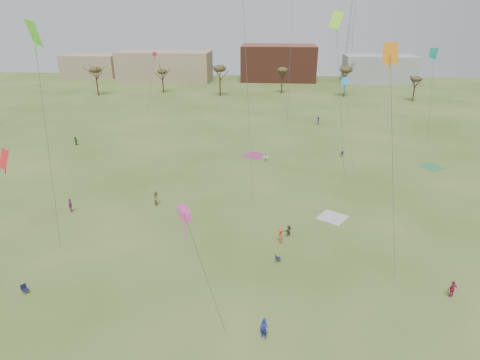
# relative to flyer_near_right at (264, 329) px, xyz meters

# --- Properties ---
(ground) EXTENTS (260.00, 260.00, 0.00)m
(ground) POSITION_rel_flyer_near_right_xyz_m (-3.33, 6.32, -0.92)
(ground) COLOR #3B591B
(ground) RESTS_ON ground
(flyer_near_right) EXTENTS (0.80, 0.71, 1.84)m
(flyer_near_right) POSITION_rel_flyer_near_right_xyz_m (0.00, 0.00, 0.00)
(flyer_near_right) COLOR navy
(flyer_near_right) RESTS_ON ground
(spectator_fore_a) EXTENTS (1.03, 0.72, 1.62)m
(spectator_fore_a) POSITION_rel_flyer_near_right_xyz_m (16.40, 6.27, -0.11)
(spectator_fore_a) COLOR #B21E4B
(spectator_fore_a) RESTS_ON ground
(spectator_fore_b) EXTENTS (0.79, 0.97, 1.88)m
(spectator_fore_b) POSITION_rel_flyer_near_right_xyz_m (-14.49, 22.23, 0.02)
(spectator_fore_b) COLOR #9E7D65
(spectator_fore_b) RESTS_ON ground
(spectator_fore_c) EXTENTS (1.13, 1.21, 1.36)m
(spectator_fore_c) POSITION_rel_flyer_near_right_xyz_m (2.34, 15.65, -0.24)
(spectator_fore_c) COLOR brown
(spectator_fore_c) RESTS_ON ground
(flyer_mid_b) EXTENTS (0.77, 1.21, 1.78)m
(flyer_mid_b) POSITION_rel_flyer_near_right_xyz_m (1.38, 14.13, -0.03)
(flyer_mid_b) COLOR #C64625
(flyer_mid_b) RESTS_ON ground
(spectator_mid_d) EXTENTS (0.69, 1.14, 1.81)m
(spectator_mid_d) POSITION_rel_flyer_near_right_xyz_m (-24.71, 19.37, -0.02)
(spectator_mid_d) COLOR #AB4795
(spectator_mid_d) RESTS_ON ground
(spectator_mid_e) EXTENTS (1.10, 1.05, 1.78)m
(spectator_mid_e) POSITION_rel_flyer_near_right_xyz_m (-0.76, 39.38, -0.03)
(spectator_mid_e) COLOR white
(spectator_mid_e) RESTS_ON ground
(flyer_far_a) EXTENTS (1.36, 1.32, 1.55)m
(flyer_far_a) POSITION_rel_flyer_near_right_xyz_m (-36.49, 45.98, -0.15)
(flyer_far_a) COLOR #246C24
(flyer_far_a) RESTS_ON ground
(flyer_far_c) EXTENTS (0.73, 1.18, 1.76)m
(flyer_far_c) POSITION_rel_flyer_near_right_xyz_m (10.20, 64.40, -0.04)
(flyer_far_c) COLOR navy
(flyer_far_c) RESTS_ON ground
(blanket_cream) EXTENTS (4.26, 4.26, 0.03)m
(blanket_cream) POSITION_rel_flyer_near_right_xyz_m (7.86, 20.47, -0.92)
(blanket_cream) COLOR beige
(blanket_cream) RESTS_ON ground
(blanket_plum) EXTENTS (4.58, 4.58, 0.03)m
(blanket_plum) POSITION_rel_flyer_near_right_xyz_m (-2.74, 42.67, -0.92)
(blanket_plum) COLOR #A53372
(blanket_plum) RESTS_ON ground
(blanket_olive) EXTENTS (4.36, 4.36, 0.03)m
(blanket_olive) POSITION_rel_flyer_near_right_xyz_m (26.10, 39.25, -0.92)
(blanket_olive) COLOR #308649
(blanket_olive) RESTS_ON ground
(camp_chair_left) EXTENTS (0.74, 0.73, 0.87)m
(camp_chair_left) POSITION_rel_flyer_near_right_xyz_m (-21.43, 3.64, -0.66)
(camp_chair_left) COLOR #151335
(camp_chair_left) RESTS_ON ground
(camp_chair_center) EXTENTS (0.66, 0.62, 0.87)m
(camp_chair_center) POSITION_rel_flyer_near_right_xyz_m (1.14, 10.45, -0.66)
(camp_chair_center) COLOR #151B3B
(camp_chair_center) RESTS_ON ground
(camp_chair_right) EXTENTS (0.73, 0.72, 0.87)m
(camp_chair_right) POSITION_rel_flyer_near_right_xyz_m (12.27, 43.38, -0.66)
(camp_chair_right) COLOR #131E35
(camp_chair_right) RESTS_ON ground
(kites_aloft) EXTENTS (72.37, 64.60, 27.87)m
(kites_aloft) POSITION_rel_flyer_near_right_xyz_m (-1.25, 38.37, 21.23)
(kites_aloft) COLOR red
(kites_aloft) RESTS_ON ground
(tree_line) EXTENTS (117.44, 49.32, 8.91)m
(tree_line) POSITION_rel_flyer_near_right_xyz_m (-6.17, 85.44, 6.17)
(tree_line) COLOR #3A2B1E
(tree_line) RESTS_ON ground
(building_tan) EXTENTS (32.00, 14.00, 10.00)m
(building_tan) POSITION_rel_flyer_near_right_xyz_m (-38.33, 121.32, 4.08)
(building_tan) COLOR #937F60
(building_tan) RESTS_ON ground
(building_brick) EXTENTS (26.00, 16.00, 12.00)m
(building_brick) POSITION_rel_flyer_near_right_xyz_m (1.67, 126.32, 5.08)
(building_brick) COLOR brown
(building_brick) RESTS_ON ground
(building_grey) EXTENTS (24.00, 12.00, 9.00)m
(building_grey) POSITION_rel_flyer_near_right_xyz_m (36.67, 124.32, 3.58)
(building_grey) COLOR gray
(building_grey) RESTS_ON ground
(building_tan_west) EXTENTS (20.00, 12.00, 8.00)m
(building_tan_west) POSITION_rel_flyer_near_right_xyz_m (-68.33, 128.32, 3.08)
(building_tan_west) COLOR #937F60
(building_tan_west) RESTS_ON ground
(radio_tower) EXTENTS (1.51, 1.72, 41.00)m
(radio_tower) POSITION_rel_flyer_near_right_xyz_m (26.67, 131.32, 18.29)
(radio_tower) COLOR #9EA3A8
(radio_tower) RESTS_ON ground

